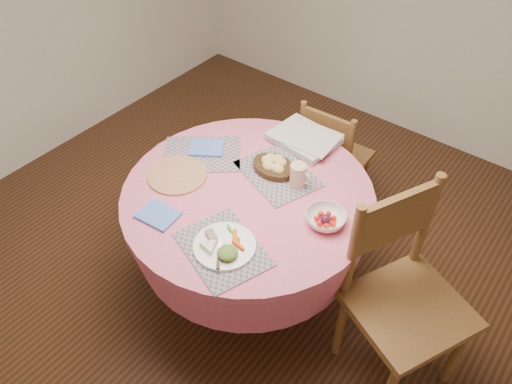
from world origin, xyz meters
TOP-DOWN VIEW (x-y plane):
  - ground at (0.00, 0.00)m, footprint 4.00×4.00m
  - dining_table at (0.00, 0.00)m, footprint 1.24×1.24m
  - chair_right at (0.82, 0.08)m, footprint 0.63×0.64m
  - chair_back at (-0.00, 0.83)m, footprint 0.41×0.39m
  - placemat_front at (0.14, -0.35)m, footprint 0.48×0.42m
  - placemat_left at (-0.37, 0.08)m, footprint 0.50×0.49m
  - placemat_back at (0.04, 0.20)m, footprint 0.48×0.42m
  - wicker_trivet at (-0.35, -0.13)m, footprint 0.30×0.30m
  - napkin_near at (-0.23, -0.38)m, footprint 0.19×0.16m
  - napkin_far at (-0.38, 0.12)m, footprint 0.23×0.22m
  - dinner_plate at (0.15, -0.34)m, footprint 0.27×0.27m
  - bread_bowl at (0.00, 0.21)m, footprint 0.23×0.23m
  - latte_mug at (0.16, 0.19)m, footprint 0.12×0.08m
  - fruit_bowl at (0.41, 0.06)m, footprint 0.22×0.22m
  - newspaper_stack at (-0.01, 0.50)m, footprint 0.37×0.30m

SIDE VIEW (x-z plane):
  - ground at x=0.00m, z-range 0.00..0.00m
  - chair_back at x=0.00m, z-range 0.02..0.86m
  - chair_right at x=0.82m, z-range 0.02..1.08m
  - dining_table at x=0.00m, z-range 0.18..0.93m
  - placemat_front at x=0.14m, z-range 0.75..0.76m
  - placemat_left at x=-0.37m, z-range 0.75..0.76m
  - placemat_back at x=0.04m, z-range 0.75..0.76m
  - wicker_trivet at x=-0.35m, z-range 0.75..0.76m
  - napkin_near at x=-0.23m, z-range 0.75..0.76m
  - napkin_far at x=-0.38m, z-range 0.76..0.77m
  - dinner_plate at x=0.15m, z-range 0.75..0.80m
  - newspaper_stack at x=-0.01m, z-range 0.76..0.80m
  - fruit_bowl at x=0.41m, z-range 0.75..0.81m
  - bread_bowl at x=0.00m, z-range 0.75..0.83m
  - latte_mug at x=0.16m, z-range 0.76..0.88m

